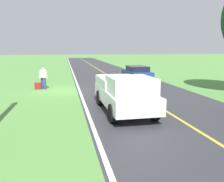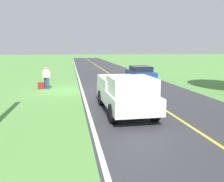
{
  "view_description": "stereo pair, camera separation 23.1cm",
  "coord_description": "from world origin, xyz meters",
  "px_view_note": "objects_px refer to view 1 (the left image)",
  "views": [
    {
      "loc": [
        -0.06,
        17.85,
        3.05
      ],
      "look_at": [
        -1.92,
        8.28,
        1.33
      ],
      "focal_mm": 39.29,
      "sensor_mm": 36.0,
      "label": 1
    },
    {
      "loc": [
        -0.29,
        17.89,
        3.05
      ],
      "look_at": [
        -1.92,
        8.28,
        1.33
      ],
      "focal_mm": 39.29,
      "sensor_mm": 36.0,
      "label": 2
    }
  ],
  "objects_px": {
    "suitcase_carried": "(38,86)",
    "pickup_truck_passing": "(125,93)",
    "hitchhiker_walking": "(43,76)",
    "sedan_near_oncoming": "(137,73)"
  },
  "relations": [
    {
      "from": "suitcase_carried",
      "to": "pickup_truck_passing",
      "type": "bearing_deg",
      "value": 31.89
    },
    {
      "from": "hitchhiker_walking",
      "to": "pickup_truck_passing",
      "type": "xyz_separation_m",
      "value": [
        -4.34,
        7.83,
        -0.01
      ]
    },
    {
      "from": "suitcase_carried",
      "to": "pickup_truck_passing",
      "type": "distance_m",
      "value": 9.13
    },
    {
      "from": "hitchhiker_walking",
      "to": "sedan_near_oncoming",
      "type": "distance_m",
      "value": 8.81
    },
    {
      "from": "suitcase_carried",
      "to": "sedan_near_oncoming",
      "type": "height_order",
      "value": "sedan_near_oncoming"
    },
    {
      "from": "hitchhiker_walking",
      "to": "suitcase_carried",
      "type": "height_order",
      "value": "hitchhiker_walking"
    },
    {
      "from": "hitchhiker_walking",
      "to": "suitcase_carried",
      "type": "relative_size",
      "value": 3.41
    },
    {
      "from": "suitcase_carried",
      "to": "pickup_truck_passing",
      "type": "height_order",
      "value": "pickup_truck_passing"
    },
    {
      "from": "pickup_truck_passing",
      "to": "sedan_near_oncoming",
      "type": "bearing_deg",
      "value": -109.38
    },
    {
      "from": "pickup_truck_passing",
      "to": "suitcase_carried",
      "type": "bearing_deg",
      "value": -58.43
    }
  ]
}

